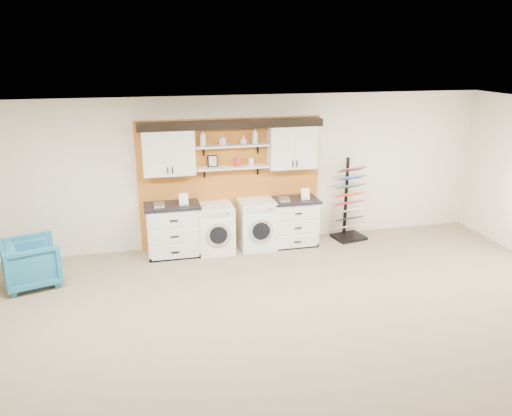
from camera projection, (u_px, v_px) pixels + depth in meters
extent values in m
plane|color=gray|center=(293.00, 361.00, 6.00)|extent=(10.00, 10.00, 0.00)
plane|color=white|center=(299.00, 129.00, 5.15)|extent=(10.00, 10.00, 0.00)
plane|color=silver|center=(230.00, 172.00, 9.28)|extent=(10.00, 0.00, 10.00)
cube|color=#B8661F|center=(231.00, 183.00, 9.31)|extent=(3.40, 0.07, 2.40)
cube|color=white|center=(168.00, 151.00, 8.70)|extent=(0.90, 0.34, 0.84)
cube|color=white|center=(156.00, 154.00, 8.49)|extent=(0.42, 0.01, 0.78)
cube|color=white|center=(182.00, 153.00, 8.59)|extent=(0.42, 0.01, 0.78)
cube|color=white|center=(292.00, 146.00, 9.20)|extent=(0.90, 0.34, 0.84)
cube|color=white|center=(283.00, 148.00, 8.98)|extent=(0.42, 0.01, 0.78)
cube|color=white|center=(307.00, 147.00, 9.08)|extent=(0.42, 0.01, 0.78)
cube|color=white|center=(232.00, 167.00, 9.05)|extent=(1.32, 0.28, 0.03)
cube|color=white|center=(232.00, 146.00, 8.93)|extent=(1.32, 0.28, 0.03)
cube|color=black|center=(231.00, 123.00, 8.83)|extent=(3.30, 0.40, 0.10)
cube|color=black|center=(233.00, 128.00, 8.67)|extent=(3.30, 0.04, 0.04)
cube|color=black|center=(213.00, 161.00, 8.99)|extent=(0.18, 0.02, 0.22)
cube|color=beige|center=(213.00, 161.00, 8.98)|extent=(0.14, 0.01, 0.18)
cylinder|color=red|center=(238.00, 162.00, 9.05)|extent=(0.11, 0.11, 0.16)
cylinder|color=silver|center=(251.00, 162.00, 9.10)|extent=(0.10, 0.10, 0.14)
cube|color=white|center=(173.00, 231.00, 8.99)|extent=(0.92, 0.60, 0.92)
cube|color=black|center=(176.00, 258.00, 8.87)|extent=(0.92, 0.06, 0.07)
cube|color=black|center=(172.00, 205.00, 8.85)|extent=(0.98, 0.66, 0.04)
cube|color=white|center=(174.00, 220.00, 8.62)|extent=(0.83, 0.02, 0.25)
cube|color=white|center=(175.00, 236.00, 8.71)|extent=(0.83, 0.02, 0.25)
cube|color=white|center=(175.00, 252.00, 8.80)|extent=(0.83, 0.02, 0.25)
cube|color=white|center=(293.00, 222.00, 9.50)|extent=(0.86, 0.60, 0.86)
cube|color=black|center=(297.00, 247.00, 9.37)|extent=(0.86, 0.06, 0.07)
cube|color=black|center=(293.00, 200.00, 9.36)|extent=(0.92, 0.66, 0.04)
cube|color=white|center=(298.00, 213.00, 9.13)|extent=(0.79, 0.02, 0.24)
cube|color=white|center=(298.00, 228.00, 9.22)|extent=(0.79, 0.02, 0.24)
cube|color=white|center=(297.00, 242.00, 9.30)|extent=(0.79, 0.02, 0.24)
cube|color=white|center=(215.00, 228.00, 9.17)|extent=(0.64, 0.66, 0.89)
cube|color=silver|center=(218.00, 214.00, 8.74)|extent=(0.54, 0.02, 0.09)
cylinder|color=silver|center=(218.00, 235.00, 8.86)|extent=(0.45, 0.05, 0.45)
cylinder|color=black|center=(219.00, 235.00, 8.84)|extent=(0.32, 0.03, 0.32)
cube|color=white|center=(257.00, 224.00, 9.33)|extent=(0.65, 0.66, 0.91)
cube|color=silver|center=(261.00, 210.00, 8.91)|extent=(0.56, 0.02, 0.10)
cylinder|color=silver|center=(261.00, 231.00, 9.03)|extent=(0.46, 0.05, 0.46)
cylinder|color=black|center=(261.00, 231.00, 9.00)|extent=(0.33, 0.03, 0.33)
cube|color=black|center=(349.00, 237.00, 9.88)|extent=(0.66, 0.58, 0.06)
cube|color=black|center=(346.00, 196.00, 9.79)|extent=(0.06, 0.06, 1.55)
cube|color=pink|center=(349.00, 227.00, 9.83)|extent=(0.53, 0.35, 0.14)
cube|color=black|center=(349.00, 219.00, 9.78)|extent=(0.53, 0.35, 0.14)
cube|color=white|center=(350.00, 211.00, 9.73)|extent=(0.53, 0.35, 0.14)
cube|color=red|center=(350.00, 203.00, 9.68)|extent=(0.53, 0.35, 0.14)
cube|color=#FF571A|center=(351.00, 194.00, 9.63)|extent=(0.53, 0.35, 0.14)
cube|color=#23836A|center=(351.00, 186.00, 9.58)|extent=(0.53, 0.35, 0.14)
cube|color=blue|center=(352.00, 178.00, 9.53)|extent=(0.53, 0.35, 0.14)
cube|color=brown|center=(352.00, 169.00, 9.48)|extent=(0.53, 0.35, 0.14)
imported|color=#1D6A8E|center=(32.00, 263.00, 7.85)|extent=(1.02, 1.00, 0.75)
imported|color=silver|center=(203.00, 138.00, 8.77)|extent=(0.13, 0.13, 0.29)
imported|color=silver|center=(222.00, 140.00, 8.86)|extent=(0.12, 0.12, 0.19)
imported|color=silver|center=(243.00, 140.00, 8.95)|extent=(0.17, 0.17, 0.16)
imported|color=silver|center=(255.00, 136.00, 8.98)|extent=(0.13, 0.13, 0.30)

